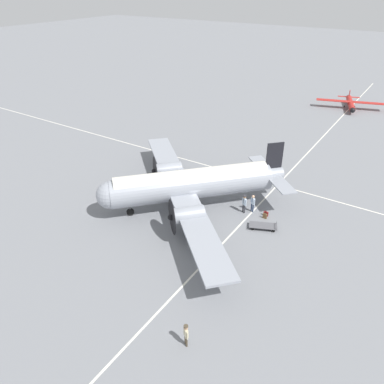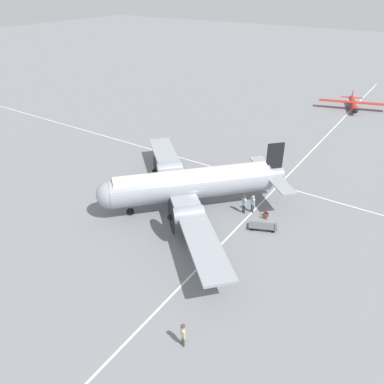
# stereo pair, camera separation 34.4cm
# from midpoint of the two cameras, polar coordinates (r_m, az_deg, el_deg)

# --- Properties ---
(ground_plane) EXTENTS (300.00, 300.00, 0.00)m
(ground_plane) POSITION_cam_midpoint_polar(r_m,az_deg,el_deg) (35.37, 0.28, -2.32)
(ground_plane) COLOR slate
(apron_line_eastwest) EXTENTS (120.00, 0.16, 0.01)m
(apron_line_eastwest) POSITION_cam_midpoint_polar(r_m,az_deg,el_deg) (41.82, 6.74, 2.89)
(apron_line_eastwest) COLOR silver
(apron_line_eastwest) RESTS_ON ground_plane
(apron_line_northsouth) EXTENTS (0.16, 120.00, 0.01)m
(apron_line_northsouth) POSITION_cam_midpoint_polar(r_m,az_deg,el_deg) (33.29, 7.69, -4.91)
(apron_line_northsouth) COLOR silver
(apron_line_northsouth) RESTS_ON ground_plane
(airliner_main) EXTENTS (19.98, 19.13, 5.73)m
(airliner_main) POSITION_cam_midpoint_polar(r_m,az_deg,el_deg) (34.02, -0.40, 1.16)
(airliner_main) COLOR #9399A3
(airliner_main) RESTS_ON ground_plane
(crew_foreground) EXTENTS (0.46, 0.38, 1.63)m
(crew_foreground) POSITION_cam_midpoint_polar(r_m,az_deg,el_deg) (23.10, -0.93, -20.68)
(crew_foreground) COLOR #473D2D
(crew_foreground) RESTS_ON ground_plane
(passenger_boarding) EXTENTS (0.53, 0.36, 1.73)m
(passenger_boarding) POSITION_cam_midpoint_polar(r_m,az_deg,el_deg) (34.60, 9.53, -1.51)
(passenger_boarding) COLOR navy
(passenger_boarding) RESTS_ON ground_plane
(ramp_agent) EXTENTS (0.53, 0.41, 1.81)m
(ramp_agent) POSITION_cam_midpoint_polar(r_m,az_deg,el_deg) (34.33, 8.26, -1.54)
(ramp_agent) COLOR #2D2D33
(ramp_agent) RESTS_ON ground_plane
(suitcase_near_door) EXTENTS (0.39, 0.13, 0.53)m
(suitcase_near_door) POSITION_cam_midpoint_polar(r_m,az_deg,el_deg) (34.25, 11.30, -3.68)
(suitcase_near_door) COLOR brown
(suitcase_near_door) RESTS_ON ground_plane
(suitcase_upright_spare) EXTENTS (0.42, 0.15, 0.47)m
(suitcase_upright_spare) POSITION_cam_midpoint_polar(r_m,az_deg,el_deg) (34.65, 11.47, -3.33)
(suitcase_upright_spare) COLOR maroon
(suitcase_upright_spare) RESTS_ON ground_plane
(baggage_cart) EXTENTS (2.57, 1.89, 0.56)m
(baggage_cart) POSITION_cam_midpoint_polar(r_m,az_deg,el_deg) (32.89, 11.04, -5.14)
(baggage_cart) COLOR #56565B
(baggage_cart) RESTS_ON ground_plane
(light_aircraft_distant) EXTENTS (10.74, 8.22, 2.08)m
(light_aircraft_distant) POSITION_cam_midpoint_polar(r_m,az_deg,el_deg) (68.19, 23.53, 12.18)
(light_aircraft_distant) COLOR #B2231E
(light_aircraft_distant) RESTS_ON ground_plane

